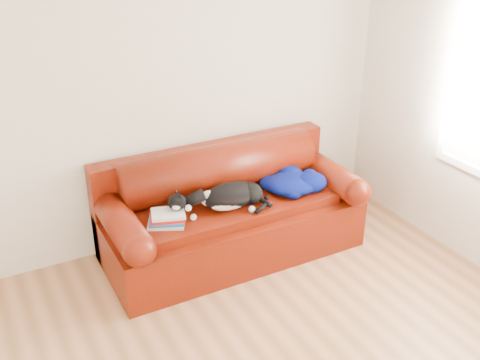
# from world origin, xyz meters

# --- Properties ---
(room_shell) EXTENTS (4.52, 4.02, 2.61)m
(room_shell) POSITION_xyz_m (0.12, 0.02, 1.67)
(room_shell) COLOR beige
(room_shell) RESTS_ON ground
(sofa_base) EXTENTS (2.10, 0.90, 0.50)m
(sofa_base) POSITION_xyz_m (0.57, 1.49, 0.24)
(sofa_base) COLOR #3F0203
(sofa_base) RESTS_ON ground
(sofa_back) EXTENTS (2.10, 1.01, 0.88)m
(sofa_back) POSITION_xyz_m (0.57, 1.74, 0.54)
(sofa_back) COLOR #3F0203
(sofa_back) RESTS_ON ground
(book_stack) EXTENTS (0.33, 0.30, 0.10)m
(book_stack) POSITION_xyz_m (-0.04, 1.37, 0.55)
(book_stack) COLOR beige
(book_stack) RESTS_ON sofa_base
(cat) EXTENTS (0.66, 0.40, 0.25)m
(cat) POSITION_xyz_m (0.51, 1.38, 0.60)
(cat) COLOR black
(cat) RESTS_ON sofa_base
(blanket) EXTENTS (0.54, 0.49, 0.17)m
(blanket) POSITION_xyz_m (1.10, 1.41, 0.57)
(blanket) COLOR #020B41
(blanket) RESTS_ON sofa_base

